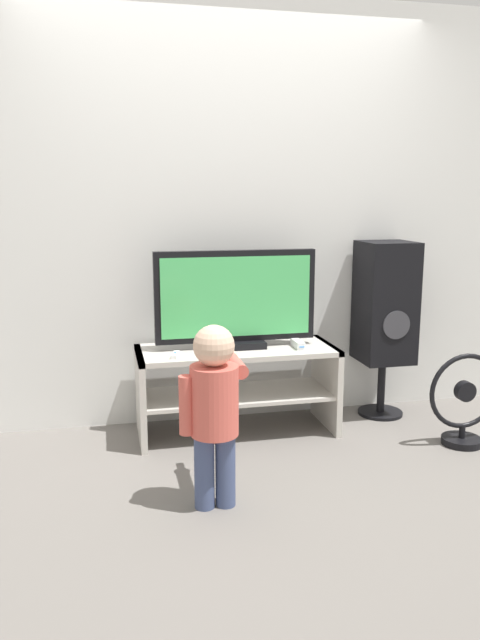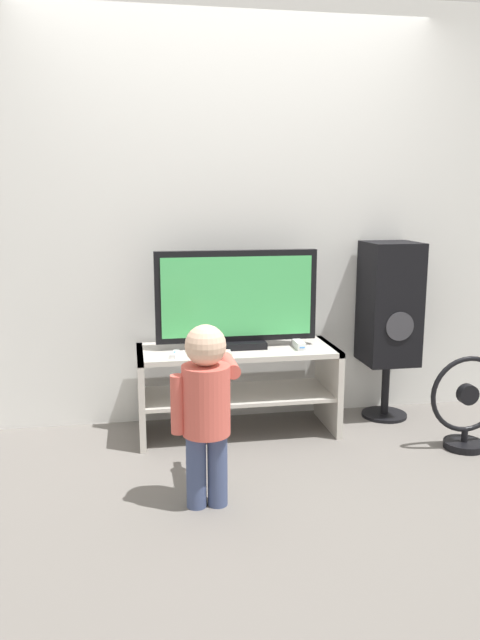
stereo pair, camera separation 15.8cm
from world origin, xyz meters
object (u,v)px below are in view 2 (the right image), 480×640
(remote_secondary, at_px, (228,354))
(floor_fan, at_px, (467,408))
(television, at_px, (237,300))
(speaker_tower, at_px, (389,306))
(remote_primary, at_px, (175,354))
(child, at_px, (206,401))
(game_console, at_px, (299,345))

(remote_secondary, xyz_separation_m, floor_fan, (1.33, -0.30, -0.30))
(television, xyz_separation_m, floor_fan, (1.24, -0.50, -0.57))
(speaker_tower, distance_m, floor_fan, 0.79)
(floor_fan, bearing_deg, remote_primary, 167.83)
(child, height_order, speaker_tower, speaker_tower)
(game_console, bearing_deg, television, 166.35)
(remote_primary, relative_size, child, 0.16)
(remote_primary, height_order, floor_fan, remote_primary)
(television, xyz_separation_m, game_console, (0.36, -0.09, -0.26))
(remote_primary, bearing_deg, television, 21.22)
(remote_primary, xyz_separation_m, child, (0.09, -0.75, -0.03))
(remote_secondary, relative_size, floor_fan, 0.24)
(remote_primary, xyz_separation_m, remote_secondary, (0.30, -0.05, 0.00))
(television, height_order, remote_secondary, television)
(game_console, bearing_deg, remote_primary, -175.33)
(floor_fan, bearing_deg, game_console, 154.92)
(speaker_tower, bearing_deg, floor_fan, -67.23)
(remote_primary, height_order, child, child)
(game_console, bearing_deg, floor_fan, -25.08)
(remote_secondary, distance_m, floor_fan, 1.39)
(game_console, xyz_separation_m, floor_fan, (0.88, -0.41, -0.31))
(child, bearing_deg, speaker_tower, 37.16)
(television, distance_m, remote_secondary, 0.35)
(child, bearing_deg, remote_primary, 96.74)
(remote_primary, xyz_separation_m, floor_fan, (1.62, -0.35, -0.30))
(television, height_order, speaker_tower, speaker_tower)
(speaker_tower, relative_size, floor_fan, 2.09)
(remote_secondary, bearing_deg, television, 66.77)
(speaker_tower, bearing_deg, child, -142.84)
(remote_secondary, height_order, speaker_tower, speaker_tower)
(remote_primary, height_order, remote_secondary, same)
(game_console, height_order, speaker_tower, speaker_tower)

